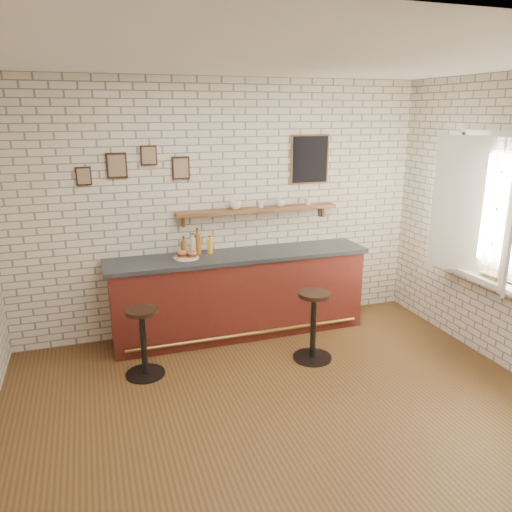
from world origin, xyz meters
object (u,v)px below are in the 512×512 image
object	(u,v)px
shelf_cup_b	(261,204)
shelf_cup_c	(280,203)
shelf_cup_d	(308,201)
shelf_cup_a	(235,205)
bitters_bottle_white	(193,246)
sandwich_plate	(187,258)
ciabatta_sandwich	(187,254)
bitters_bottle_amber	(198,244)
bar_counter	(240,294)
book_lower	(488,278)
bar_stool_left	(143,340)
bar_stool_right	(313,324)
bitters_bottle_brown	(184,248)
book_upper	(486,275)
condiment_bottle_yellow	(210,246)

from	to	relation	value
shelf_cup_b	shelf_cup_c	world-z (taller)	shelf_cup_c
shelf_cup_d	shelf_cup_a	bearing A→B (deg)	161.18
bitters_bottle_white	shelf_cup_d	size ratio (longest dim) A/B	2.65
bitters_bottle_white	sandwich_plate	bearing A→B (deg)	-129.52
ciabatta_sandwich	bitters_bottle_amber	distance (m)	0.21
bar_counter	shelf_cup_b	size ratio (longest dim) A/B	34.19
book_lower	bitters_bottle_white	bearing A→B (deg)	160.33
sandwich_plate	bar_stool_left	world-z (taller)	sandwich_plate
shelf_cup_a	shelf_cup_b	xyz separation A→B (m)	(0.32, 0.00, -0.01)
bitters_bottle_white	shelf_cup_c	xyz separation A→B (m)	(1.11, 0.06, 0.43)
bar_stool_right	shelf_cup_a	world-z (taller)	shelf_cup_a
shelf_cup_a	shelf_cup_c	distance (m)	0.57
bitters_bottle_brown	book_lower	size ratio (longest dim) A/B	1.09
shelf_cup_b	shelf_cup_a	bearing A→B (deg)	122.58
bitters_bottle_brown	bar_stool_left	world-z (taller)	bitters_bottle_brown
ciabatta_sandwich	bitters_bottle_amber	bearing A→B (deg)	40.31
book_upper	bitters_bottle_amber	bearing A→B (deg)	146.22
bitters_bottle_amber	bar_stool_left	xyz separation A→B (m)	(-0.76, -0.80, -0.75)
bitters_bottle_brown	condiment_bottle_yellow	xyz separation A→B (m)	(0.31, -0.00, -0.00)
shelf_cup_c	shelf_cup_d	distance (m)	0.37
shelf_cup_a	book_upper	xyz separation A→B (m)	(2.27, -1.65, -0.59)
ciabatta_sandwich	bar_stool_left	world-z (taller)	ciabatta_sandwich
shelf_cup_b	bitters_bottle_amber	bearing A→B (deg)	127.03
ciabatta_sandwich	book_lower	xyz separation A→B (m)	(2.90, -1.49, -0.12)
bitters_bottle_amber	condiment_bottle_yellow	xyz separation A→B (m)	(0.15, 0.00, -0.04)
bar_counter	sandwich_plate	world-z (taller)	sandwich_plate
bar_counter	bitters_bottle_brown	bearing A→B (deg)	167.53
bitters_bottle_amber	shelf_cup_d	distance (m)	1.48
shelf_cup_b	ciabatta_sandwich	bearing A→B (deg)	133.90
bitters_bottle_amber	bar_stool_left	world-z (taller)	bitters_bottle_amber
shelf_cup_b	book_lower	distance (m)	2.64
bitters_bottle_white	shelf_cup_a	distance (m)	0.69
ciabatta_sandwich	bar_stool_right	bearing A→B (deg)	-37.40
ciabatta_sandwich	bitters_bottle_brown	bearing A→B (deg)	95.64
bar_counter	shelf_cup_b	bearing A→B (deg)	30.71
shelf_cup_b	shelf_cup_c	distance (m)	0.25
sandwich_plate	book_lower	world-z (taller)	sandwich_plate
condiment_bottle_yellow	bar_stool_right	bearing A→B (deg)	-49.45
bitters_bottle_amber	shelf_cup_b	xyz separation A→B (m)	(0.80, 0.06, 0.41)
bar_stool_right	book_upper	xyz separation A→B (m)	(1.72, -0.56, 0.55)
book_lower	bar_stool_right	bearing A→B (deg)	171.41
bar_counter	bar_stool_right	world-z (taller)	bar_counter
bitters_bottle_amber	condiment_bottle_yellow	distance (m)	0.15
bitters_bottle_brown	bitters_bottle_white	bearing A→B (deg)	-0.00
bitters_bottle_amber	book_upper	world-z (taller)	bitters_bottle_amber
bitters_bottle_amber	bar_stool_right	world-z (taller)	bitters_bottle_amber
sandwich_plate	bitters_bottle_amber	bearing A→B (deg)	38.49
bitters_bottle_brown	shelf_cup_b	xyz separation A→B (m)	(0.96, 0.06, 0.44)
bitters_bottle_white	shelf_cup_b	world-z (taller)	shelf_cup_b
bitters_bottle_amber	shelf_cup_a	distance (m)	0.64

